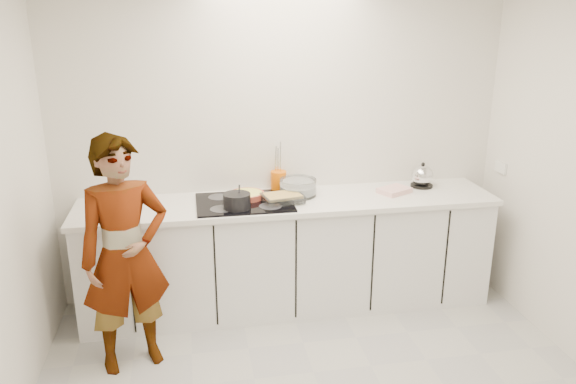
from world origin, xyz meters
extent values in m
cube|color=silver|center=(0.00, 1.60, 1.30)|extent=(3.60, 0.00, 2.60)
cube|color=white|center=(1.79, 1.33, 1.07)|extent=(0.02, 0.15, 0.09)
cube|color=white|center=(0.00, 1.28, 0.43)|extent=(3.20, 0.58, 0.87)
cube|color=white|center=(0.00, 1.28, 0.89)|extent=(3.24, 0.64, 0.04)
cube|color=black|center=(-0.35, 1.26, 0.92)|extent=(0.72, 0.54, 0.01)
cylinder|color=#AB4330|center=(-0.32, 1.35, 0.95)|extent=(0.28, 0.28, 0.04)
cylinder|color=#FFF865|center=(-0.32, 1.35, 0.96)|extent=(0.25, 0.25, 0.01)
cylinder|color=black|center=(-0.42, 1.12, 0.98)|extent=(0.24, 0.24, 0.11)
cylinder|color=silver|center=(-0.40, 1.14, 1.03)|extent=(0.01, 0.08, 0.17)
cube|color=silver|center=(-0.06, 1.21, 0.95)|extent=(0.33, 0.27, 0.05)
cube|color=tan|center=(-0.06, 1.21, 0.97)|extent=(0.30, 0.23, 0.02)
cylinder|color=silver|center=(0.09, 1.38, 0.98)|extent=(0.31, 0.31, 0.13)
cylinder|color=white|center=(0.09, 1.38, 0.96)|extent=(0.26, 0.26, 0.06)
cube|color=white|center=(0.86, 1.30, 0.93)|extent=(0.30, 0.27, 0.04)
cylinder|color=black|center=(1.14, 1.42, 0.92)|extent=(0.23, 0.23, 0.02)
sphere|color=silver|center=(1.14, 1.42, 1.01)|extent=(0.22, 0.22, 0.18)
sphere|color=black|center=(1.14, 1.42, 1.10)|extent=(0.04, 0.04, 0.03)
cylinder|color=#ED6603|center=(-0.04, 1.54, 0.99)|extent=(0.16, 0.16, 0.16)
imported|color=white|center=(-1.18, 0.70, 0.80)|extent=(0.67, 0.55, 1.59)
camera|label=1|loc=(-0.73, -2.76, 2.31)|focal=35.00mm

